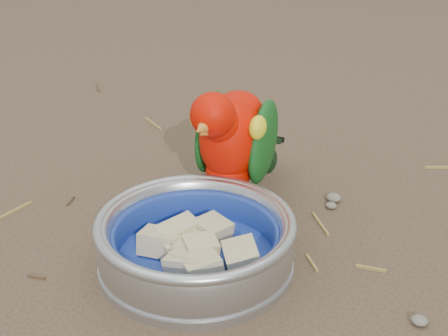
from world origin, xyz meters
The scene contains 6 objects.
ground centered at (0.00, 0.00, 0.00)m, with size 60.00×60.00×0.00m, color #4D3A2B.
food_bowl centered at (0.04, 0.06, 0.01)m, with size 0.21×0.21×0.02m, color #B2B2BA.
bowl_wall centered at (0.04, 0.06, 0.04)m, with size 0.21×0.21×0.04m, color #B2B2BA, non-canonical shape.
fruit_wedges centered at (0.04, 0.06, 0.03)m, with size 0.13×0.13×0.03m, color #C8B688, non-canonical shape.
lory_parrot centered at (0.00, 0.20, 0.08)m, with size 0.10×0.20×0.16m, color red, non-canonical shape.
ground_debris centered at (-0.05, 0.09, 0.00)m, with size 0.90×0.80×0.01m, color olive, non-canonical shape.
Camera 1 is at (0.39, -0.45, 0.43)m, focal length 55.00 mm.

